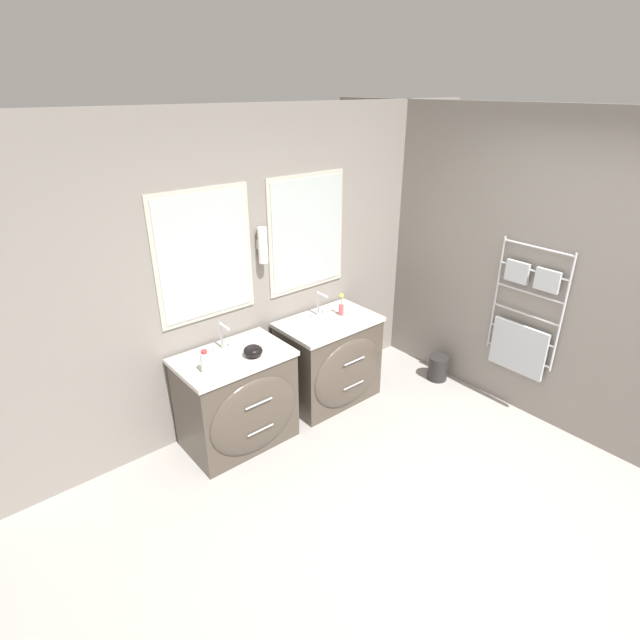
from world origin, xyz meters
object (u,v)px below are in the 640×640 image
object	(u,v)px
vanity_left	(239,400)
flower_vase	(341,306)
vanity_right	(331,361)
toiletry_bottle	(205,362)
waste_bin	(438,367)
amenity_bowl	(253,351)

from	to	relation	value
vanity_left	flower_vase	xyz separation A→B (m)	(1.16, 0.06, 0.49)
vanity_left	vanity_right	xyz separation A→B (m)	(0.99, 0.00, 0.00)
vanity_left	toiletry_bottle	bearing A→B (deg)	-168.33
waste_bin	vanity_right	bearing A→B (deg)	157.90
vanity_right	flower_vase	world-z (taller)	flower_vase
flower_vase	toiletry_bottle	bearing A→B (deg)	-175.48
vanity_right	vanity_left	bearing A→B (deg)	180.00
vanity_right	amenity_bowl	bearing A→B (deg)	-175.05
flower_vase	vanity_right	bearing A→B (deg)	-161.18
vanity_right	flower_vase	distance (m)	0.52
vanity_left	flower_vase	bearing A→B (deg)	2.76
vanity_left	toiletry_bottle	xyz separation A→B (m)	(-0.28, -0.06, 0.49)
toiletry_bottle	waste_bin	xyz separation A→B (m)	(2.33, -0.37, -0.77)
amenity_bowl	vanity_right	bearing A→B (deg)	4.95
vanity_right	waste_bin	world-z (taller)	vanity_right
amenity_bowl	flower_vase	world-z (taller)	flower_vase
vanity_right	flower_vase	bearing A→B (deg)	18.82
vanity_left	flower_vase	world-z (taller)	flower_vase
toiletry_bottle	waste_bin	world-z (taller)	toiletry_bottle
vanity_left	amenity_bowl	distance (m)	0.47
vanity_right	toiletry_bottle	world-z (taller)	toiletry_bottle
vanity_right	toiletry_bottle	bearing A→B (deg)	-177.40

